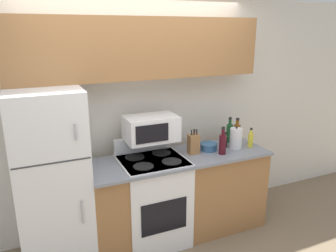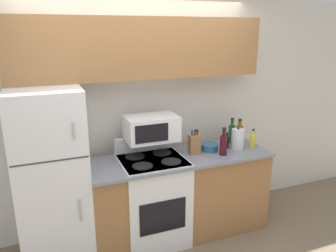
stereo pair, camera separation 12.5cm
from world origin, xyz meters
name	(u,v)px [view 1 (the left image)]	position (x,y,z in m)	size (l,w,h in m)	color
wall_back	(137,117)	(0.00, 0.75, 1.27)	(8.00, 0.05, 2.55)	silver
lower_cabinets	(179,195)	(0.32, 0.30, 0.46)	(1.94, 0.63, 0.93)	#9E6B3D
refrigerator	(52,180)	(-0.97, 0.36, 0.86)	(0.63, 0.74, 1.73)	white
upper_cabinets	(141,48)	(0.00, 0.57, 2.03)	(2.57, 0.31, 0.60)	#9E6B3D
stove	(153,199)	(0.00, 0.29, 0.48)	(0.66, 0.62, 1.10)	white
microwave	(151,128)	(0.04, 0.40, 1.23)	(0.53, 0.35, 0.26)	white
knife_block	(194,144)	(0.47, 0.29, 1.03)	(0.11, 0.09, 0.27)	#9E6B3D
bowl	(209,146)	(0.68, 0.31, 0.97)	(0.19, 0.19, 0.08)	#335B84
bottle_wine_red	(223,143)	(0.75, 0.16, 1.04)	(0.08, 0.08, 0.30)	#470F19
bottle_soy_sauce	(225,141)	(0.89, 0.32, 1.00)	(0.05, 0.05, 0.18)	black
bottle_cooking_spray	(251,139)	(1.16, 0.22, 1.01)	(0.06, 0.06, 0.22)	gold
bottle_whiskey	(237,132)	(1.14, 0.45, 1.04)	(0.08, 0.08, 0.28)	brown
bottle_hot_sauce	(194,139)	(0.59, 0.49, 1.01)	(0.05, 0.05, 0.20)	red
bottle_wine_green	(229,132)	(1.04, 0.45, 1.04)	(0.08, 0.08, 0.30)	#194C23
kettle	(236,138)	(0.99, 0.26, 1.04)	(0.14, 0.14, 0.25)	white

